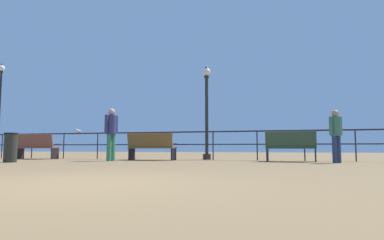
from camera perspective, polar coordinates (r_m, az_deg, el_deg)
name	(u,v)px	position (r m, az deg, el deg)	size (l,w,h in m)	color
ground_plane	(80,184)	(4.36, -19.04, -10.58)	(60.00, 60.00, 0.00)	olive
pier_railing	(213,139)	(12.20, 3.72, -3.33)	(22.77, 0.05, 1.08)	#211D2B
bench_far_left	(36,146)	(14.75, -25.77, -4.06)	(1.80, 0.67, 1.00)	brown
bench_near_left	(151,146)	(12.06, -7.18, -4.48)	(1.79, 0.77, 0.99)	brown
bench_near_right	(291,145)	(11.16, 16.92, -4.22)	(1.63, 0.70, 1.00)	#314A33
lamppost_left	(0,101)	(17.87, -30.68, 2.81)	(0.29, 0.29, 4.49)	black
lamppost_center	(207,109)	(12.69, 2.60, 1.98)	(0.31, 0.31, 3.69)	#262526
person_by_bench	(336,132)	(10.65, 23.96, -2.00)	(0.41, 0.37, 1.59)	navy
person_at_railing	(111,131)	(11.62, -14.01, -1.84)	(0.35, 0.57, 1.82)	#307653
seagull_on_rail	(78,131)	(14.53, -19.37, -1.84)	(0.38, 0.20, 0.18)	silver
trash_bin	(11,147)	(11.66, -29.26, -4.23)	(0.40, 0.40, 0.92)	#252720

